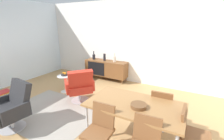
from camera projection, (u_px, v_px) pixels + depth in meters
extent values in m
plane|color=tan|center=(78.00, 113.00, 3.66)|extent=(8.32, 8.32, 0.00)
cube|color=white|center=(124.00, 42.00, 5.45)|extent=(6.80, 0.12, 2.80)
cube|color=brown|center=(106.00, 68.00, 5.74)|extent=(1.60, 0.44, 0.56)
cube|color=black|center=(96.00, 69.00, 5.69)|extent=(0.70, 0.01, 0.48)
cylinder|color=brown|center=(88.00, 76.00, 6.04)|extent=(0.03, 0.03, 0.16)
cylinder|color=brown|center=(122.00, 82.00, 5.37)|extent=(0.03, 0.03, 0.16)
cylinder|color=brown|center=(93.00, 73.00, 6.32)|extent=(0.03, 0.03, 0.16)
cylinder|color=brown|center=(126.00, 79.00, 5.65)|extent=(0.03, 0.03, 0.16)
cylinder|color=black|center=(94.00, 57.00, 5.87)|extent=(0.11, 0.11, 0.18)
cylinder|color=black|center=(94.00, 53.00, 5.83)|extent=(0.04, 0.04, 0.13)
cylinder|color=beige|center=(115.00, 59.00, 5.47)|extent=(0.10, 0.10, 0.19)
cylinder|color=beige|center=(115.00, 55.00, 5.42)|extent=(0.03, 0.03, 0.13)
cylinder|color=black|center=(104.00, 57.00, 5.65)|extent=(0.09, 0.09, 0.26)
cube|color=olive|center=(135.00, 105.00, 2.62)|extent=(1.60, 0.90, 0.04)
cylinder|color=#B7B7BC|center=(87.00, 123.00, 2.72)|extent=(0.04, 0.04, 0.70)
cylinder|color=#B7B7BC|center=(109.00, 104.00, 3.38)|extent=(0.04, 0.04, 0.70)
cylinder|color=#B7B7BC|center=(180.00, 123.00, 2.73)|extent=(0.04, 0.04, 0.70)
cylinder|color=brown|center=(139.00, 106.00, 2.49)|extent=(0.26, 0.26, 0.06)
cube|color=brown|center=(196.00, 137.00, 2.27)|extent=(0.41, 0.41, 0.05)
cube|color=brown|center=(184.00, 120.00, 2.29)|extent=(0.10, 0.38, 0.38)
cube|color=brown|center=(162.00, 107.00, 3.06)|extent=(0.42, 0.42, 0.05)
cube|color=brown|center=(161.00, 101.00, 2.84)|extent=(0.38, 0.10, 0.38)
cylinder|color=#B7B7BC|center=(161.00, 118.00, 3.13)|extent=(0.04, 0.04, 0.42)
cylinder|color=#B7B7BC|center=(160.00, 126.00, 3.19)|extent=(0.36, 0.36, 0.01)
cube|color=brown|center=(147.00, 129.00, 2.11)|extent=(0.38, 0.10, 0.38)
cube|color=brown|center=(98.00, 133.00, 2.33)|extent=(0.41, 0.41, 0.05)
cube|color=brown|center=(103.00, 115.00, 2.43)|extent=(0.38, 0.10, 0.38)
cube|color=red|center=(80.00, 87.00, 4.17)|extent=(0.82, 0.82, 0.20)
cube|color=red|center=(80.00, 80.00, 3.87)|extent=(0.59, 0.63, 0.51)
cube|color=red|center=(91.00, 83.00, 4.26)|extent=(0.42, 0.37, 0.28)
cube|color=red|center=(67.00, 86.00, 4.03)|extent=(0.42, 0.37, 0.28)
cylinder|color=#B7B7BC|center=(80.00, 96.00, 4.24)|extent=(0.06, 0.06, 0.28)
cylinder|color=#B7B7BC|center=(80.00, 100.00, 4.28)|extent=(0.48, 0.48, 0.02)
cube|color=#262628|center=(10.00, 111.00, 3.04)|extent=(0.67, 0.63, 0.20)
cube|color=#262628|center=(20.00, 93.00, 3.14)|extent=(0.63, 0.34, 0.51)
cube|color=#262628|center=(2.00, 103.00, 3.20)|extent=(0.12, 0.51, 0.28)
cube|color=#262628|center=(17.00, 113.00, 2.83)|extent=(0.12, 0.51, 0.28)
cylinder|color=#B7B7BC|center=(12.00, 122.00, 3.11)|extent=(0.06, 0.06, 0.28)
cylinder|color=#B7B7BC|center=(13.00, 128.00, 3.15)|extent=(0.48, 0.48, 0.02)
cylinder|color=white|center=(65.00, 76.00, 4.70)|extent=(0.44, 0.44, 0.02)
cylinder|color=white|center=(65.00, 84.00, 4.77)|extent=(0.05, 0.05, 0.50)
cone|color=white|center=(66.00, 91.00, 4.84)|extent=(0.32, 0.32, 0.02)
cylinder|color=#262628|center=(64.00, 75.00, 4.69)|extent=(0.20, 0.20, 0.05)
sphere|color=orange|center=(65.00, 73.00, 4.65)|extent=(0.07, 0.07, 0.07)
sphere|color=orange|center=(64.00, 73.00, 4.70)|extent=(0.07, 0.07, 0.07)
cube|color=#3F7F4C|center=(4.00, 96.00, 4.49)|extent=(0.26, 0.33, 0.03)
cube|color=#99668C|center=(4.00, 95.00, 4.49)|extent=(0.29, 0.36, 0.02)
cube|color=#99668C|center=(4.00, 95.00, 4.48)|extent=(0.28, 0.34, 0.02)
cube|color=#334C8C|center=(4.00, 94.00, 4.47)|extent=(0.28, 0.35, 0.02)
cube|color=#99668C|center=(4.00, 93.00, 4.47)|extent=(0.31, 0.40, 0.02)
cube|color=gold|center=(4.00, 93.00, 4.46)|extent=(0.29, 0.36, 0.02)
cube|color=red|center=(3.00, 92.00, 4.45)|extent=(0.28, 0.34, 0.02)
cube|color=red|center=(3.00, 92.00, 4.44)|extent=(0.29, 0.36, 0.02)
cube|color=gray|center=(52.00, 112.00, 3.72)|extent=(2.20, 1.70, 0.01)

